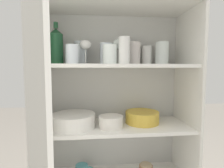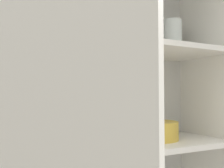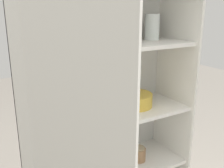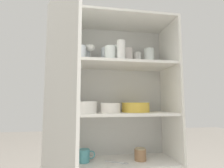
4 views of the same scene
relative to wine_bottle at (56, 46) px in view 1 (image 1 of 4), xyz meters
name	(u,v)px [view 1 (image 1 of 4)]	position (x,y,z in m)	size (l,w,h in m)	color
cupboard_back_panel	(113,117)	(0.36, 0.14, -0.48)	(0.92, 0.02, 1.40)	silver
cupboard_side_left	(41,127)	(-0.09, -0.03, -0.48)	(0.02, 0.35, 1.40)	white
cupboard_side_right	(186,122)	(0.80, -0.03, -0.48)	(0.02, 0.35, 1.40)	white
cupboard_top_panel	(116,6)	(0.36, -0.03, 0.23)	(0.92, 0.35, 0.02)	white
shelf_board_middle	(116,126)	(0.36, -0.03, -0.49)	(0.88, 0.32, 0.02)	white
shelf_board_upper	(116,66)	(0.36, -0.03, -0.12)	(0.88, 0.32, 0.02)	white
cupboard_door	(37,158)	(0.00, -0.41, -0.48)	(0.22, 0.41, 1.40)	silver
tumbler_glass_0	(80,53)	(0.14, 0.07, -0.03)	(0.08, 0.08, 0.15)	white
tumbler_glass_1	(124,51)	(0.39, -0.12, -0.03)	(0.06, 0.06, 0.15)	white
tumbler_glass_2	(110,55)	(0.31, -0.09, -0.05)	(0.08, 0.08, 0.11)	white
tumbler_glass_3	(134,54)	(0.48, 0.04, -0.04)	(0.08, 0.08, 0.15)	silver
tumbler_glass_4	(72,54)	(0.10, -0.08, -0.05)	(0.07, 0.07, 0.11)	white
tumbler_glass_5	(147,56)	(0.57, 0.06, -0.05)	(0.07, 0.07, 0.12)	white
tumbler_glass_6	(162,54)	(0.66, 0.02, -0.04)	(0.08, 0.08, 0.14)	white
tumbler_glass_7	(106,54)	(0.30, 0.03, -0.04)	(0.08, 0.08, 0.13)	white
wine_glass_0	(85,46)	(0.17, -0.02, 0.00)	(0.07, 0.07, 0.14)	white
wine_glass_1	(120,45)	(0.38, -0.02, 0.01)	(0.08, 0.08, 0.16)	white
wine_bottle	(56,46)	(0.00, 0.00, 0.00)	(0.08, 0.08, 0.25)	#194728
plate_stack_white	(73,120)	(0.10, -0.05, -0.44)	(0.26, 0.26, 0.08)	white
mixing_bowl_large	(142,117)	(0.53, 0.00, -0.44)	(0.21, 0.21, 0.07)	gold
serving_bowl_small	(111,121)	(0.32, -0.07, -0.44)	(0.14, 0.14, 0.07)	silver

